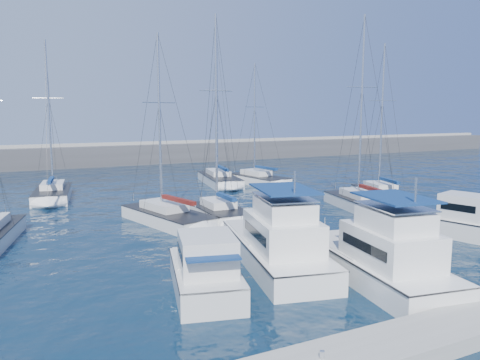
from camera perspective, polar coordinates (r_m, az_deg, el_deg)
name	(u,v)px	position (r m, az deg, el deg)	size (l,w,h in m)	color
ground	(321,249)	(28.15, 9.79, -8.35)	(220.00, 220.00, 0.00)	black
breakwater	(123,157)	(75.75, -14.10, 2.68)	(160.00, 6.00, 4.45)	#424244
dock_cleat_near_port	(322,355)	(15.23, 9.98, -20.24)	(0.16, 0.16, 0.25)	silver
motor_yacht_port_outer	(206,273)	(21.07, -4.20, -11.25)	(4.20, 6.64, 3.20)	silver
motor_yacht_port_inner	(277,245)	(24.66, 4.56, -7.89)	(5.73, 11.06, 4.69)	white
motor_yacht_stbd_inner	(381,259)	(23.23, 16.77, -9.23)	(4.91, 10.03, 4.69)	white
motor_yacht_stbd_outer	(456,221)	(33.68, 24.86, -4.61)	(4.12, 6.29, 3.20)	silver
sailboat_mid_b	(168,217)	(34.33, -8.81, -4.45)	(5.10, 9.01, 13.88)	silver
sailboat_mid_c	(220,213)	(35.04, -2.43, -4.02)	(3.05, 6.50, 15.33)	white
sailboat_mid_d	(363,203)	(40.11, 14.77, -2.77)	(4.87, 9.14, 16.14)	silver
sailboat_mid_e	(382,194)	(45.27, 16.93, -1.63)	(4.81, 7.61, 14.52)	white
sailboat_back_a	(53,193)	(46.97, -21.86, -1.53)	(4.37, 8.61, 14.92)	white
sailboat_back_b	(219,179)	(53.07, -2.53, 0.11)	(4.80, 9.90, 16.87)	white
sailboat_back_c	(258,179)	(52.91, 2.26, 0.07)	(4.29, 8.36, 13.80)	white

